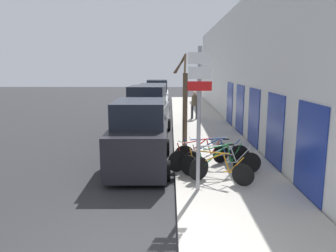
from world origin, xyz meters
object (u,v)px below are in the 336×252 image
(signpost, at_px, (199,111))
(parked_car_2, at_px, (153,103))
(bicycle_0, at_px, (215,168))
(parked_car_0, at_px, (140,137))
(street_tree, at_px, (184,104))
(parked_car_1, at_px, (148,113))
(pedestrian_near, at_px, (195,103))
(bicycle_2, at_px, (221,160))
(bicycle_4, at_px, (212,154))
(parked_car_3, at_px, (157,95))
(bicycle_1, at_px, (221,162))
(bicycle_3, at_px, (200,155))

(signpost, xyz_separation_m, parked_car_2, (-1.82, 13.17, -1.20))
(parked_car_2, bearing_deg, bicycle_0, -79.02)
(bicycle_0, distance_m, parked_car_2, 12.68)
(parked_car_0, xyz_separation_m, street_tree, (1.57, 2.16, 0.86))
(parked_car_1, relative_size, street_tree, 1.16)
(street_tree, bearing_deg, pedestrian_near, 82.67)
(bicycle_2, relative_size, street_tree, 0.64)
(bicycle_0, xyz_separation_m, street_tree, (-0.70, 4.01, 1.36))
(pedestrian_near, xyz_separation_m, street_tree, (-0.94, -7.34, 0.75))
(bicycle_4, relative_size, street_tree, 0.67)
(parked_car_0, height_order, street_tree, street_tree)
(bicycle_2, relative_size, parked_car_3, 0.54)
(parked_car_1, xyz_separation_m, pedestrian_near, (2.59, 4.40, 0.04))
(parked_car_1, xyz_separation_m, parked_car_2, (-0.02, 5.50, -0.07))
(parked_car_2, bearing_deg, pedestrian_near, -22.60)
(bicycle_0, bearing_deg, parked_car_0, 81.08)
(bicycle_1, height_order, bicycle_3, bicycle_1)
(bicycle_2, bearing_deg, parked_car_2, 15.65)
(bicycle_3, bearing_deg, parked_car_3, -26.25)
(bicycle_1, distance_m, bicycle_3, 0.96)
(bicycle_0, relative_size, street_tree, 0.53)
(parked_car_3, bearing_deg, bicycle_0, -83.81)
(bicycle_3, bearing_deg, bicycle_4, -100.54)
(parked_car_2, relative_size, parked_car_3, 0.94)
(bicycle_3, bearing_deg, bicycle_2, -165.74)
(bicycle_1, relative_size, bicycle_2, 0.83)
(bicycle_1, height_order, street_tree, street_tree)
(bicycle_1, bearing_deg, street_tree, -18.56)
(bicycle_2, xyz_separation_m, parked_car_1, (-2.64, 6.22, 0.56))
(street_tree, bearing_deg, parked_car_2, 101.17)
(parked_car_2, bearing_deg, parked_car_0, -89.28)
(bicycle_2, bearing_deg, signpost, 153.05)
(bicycle_4, bearing_deg, bicycle_0, 174.76)
(parked_car_1, height_order, street_tree, street_tree)
(signpost, xyz_separation_m, pedestrian_near, (0.79, 12.07, -1.09))
(bicycle_3, distance_m, pedestrian_near, 10.11)
(bicycle_0, relative_size, parked_car_3, 0.44)
(bicycle_2, relative_size, parked_car_1, 0.55)
(pedestrian_near, bearing_deg, parked_car_0, -98.63)
(parked_car_3, relative_size, pedestrian_near, 2.60)
(bicycle_1, distance_m, parked_car_3, 17.78)
(parked_car_2, bearing_deg, parked_car_3, 89.86)
(parked_car_1, distance_m, street_tree, 3.46)
(street_tree, bearing_deg, bicycle_2, -73.24)
(bicycle_3, xyz_separation_m, parked_car_3, (-2.03, 16.79, 0.49))
(parked_car_1, bearing_deg, parked_car_3, 93.51)
(parked_car_3, distance_m, street_tree, 14.18)
(parked_car_2, height_order, street_tree, street_tree)
(signpost, bearing_deg, pedestrian_near, 86.27)
(bicycle_3, bearing_deg, signpost, 140.15)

